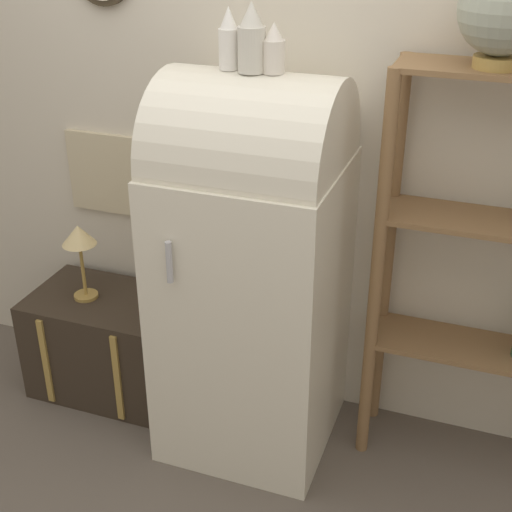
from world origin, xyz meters
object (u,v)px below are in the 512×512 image
(globe, at_px, (504,10))
(vase_right, at_px, (274,50))
(suitcase_trunk, at_px, (107,343))
(desk_lamp, at_px, (79,241))
(vase_left, at_px, (229,40))
(refrigerator, at_px, (253,265))
(vase_center, at_px, (252,40))

(globe, height_order, vase_right, globe)
(suitcase_trunk, bearing_deg, desk_lamp, -165.84)
(globe, bearing_deg, suitcase_trunk, -177.31)
(suitcase_trunk, height_order, vase_right, vase_right)
(globe, distance_m, vase_left, 0.90)
(refrigerator, relative_size, suitcase_trunk, 2.37)
(suitcase_trunk, relative_size, desk_lamp, 1.86)
(vase_center, relative_size, desk_lamp, 0.65)
(vase_center, bearing_deg, vase_right, 8.89)
(vase_center, xyz_separation_m, desk_lamp, (-0.84, 0.05, -0.93))
(vase_left, height_order, vase_center, vase_center)
(refrigerator, height_order, vase_left, vase_left)
(vase_right, bearing_deg, suitcase_trunk, 175.81)
(globe, height_order, vase_left, globe)
(vase_center, height_order, desk_lamp, vase_center)
(vase_center, height_order, vase_right, vase_center)
(vase_center, bearing_deg, globe, 10.44)
(suitcase_trunk, distance_m, globe, 2.22)
(vase_center, distance_m, vase_right, 0.08)
(globe, xyz_separation_m, vase_left, (-0.88, -0.13, -0.12))
(vase_right, bearing_deg, refrigerator, -176.73)
(suitcase_trunk, distance_m, vase_right, 1.66)
(suitcase_trunk, height_order, vase_center, vase_center)
(suitcase_trunk, relative_size, globe, 2.02)
(refrigerator, distance_m, vase_center, 0.87)
(suitcase_trunk, bearing_deg, vase_left, -5.00)
(suitcase_trunk, relative_size, vase_left, 3.17)
(globe, xyz_separation_m, vase_right, (-0.72, -0.13, -0.14))
(suitcase_trunk, distance_m, vase_center, 1.65)
(refrigerator, relative_size, globe, 4.80)
(vase_left, height_order, desk_lamp, vase_left)
(vase_center, bearing_deg, refrigerator, 96.48)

